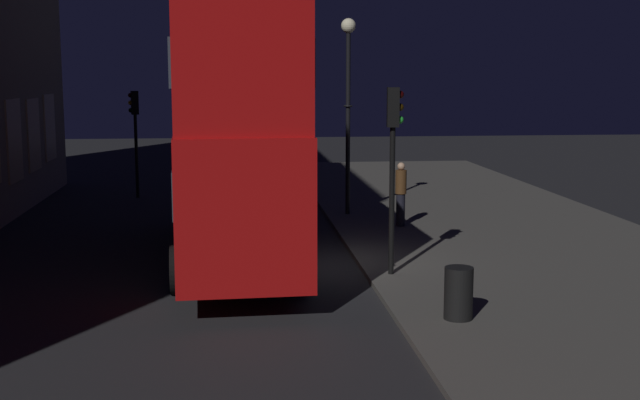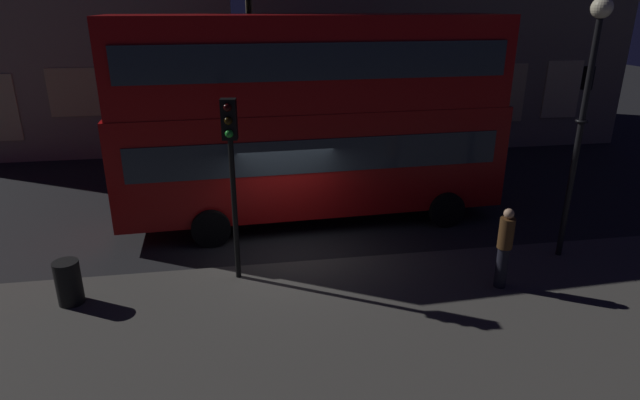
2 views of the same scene
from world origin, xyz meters
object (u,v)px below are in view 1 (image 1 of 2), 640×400
Objects in this scene: pedestrian at (401,193)px; litter_bin at (459,293)px; traffic_light_far_side at (135,121)px; double_decker_bus at (232,129)px; traffic_light_near_kerb at (393,141)px; street_lamp at (348,80)px.

pedestrian reaches higher than litter_bin.
traffic_light_far_side is 18.32m from litter_bin.
double_decker_bus is 11.38m from traffic_light_far_side.
traffic_light_near_kerb is 4.30× the size of litter_bin.
pedestrian is at bearing 37.04° from traffic_light_far_side.
traffic_light_near_kerb reaches higher than pedestrian.
double_decker_bus is at bearing 34.96° from litter_bin.
traffic_light_far_side is at bearing 179.62° from pedestrian.
pedestrian is 1.95× the size of litter_bin.
double_decker_bus reaches higher than litter_bin.
traffic_light_far_side is at bearing 24.43° from litter_bin.
traffic_light_near_kerb is 14.81m from traffic_light_far_side.
traffic_light_far_side is 0.64× the size of street_lamp.
traffic_light_far_side is 4.08× the size of litter_bin.
pedestrian is 9.28m from litter_bin.
pedestrian is at bearing -5.07° from litter_bin.
double_decker_bus is 6.32m from pedestrian.
street_lamp reaches higher than traffic_light_far_side.
double_decker_bus is 11.50× the size of litter_bin.
street_lamp is (5.72, -3.59, 1.11)m from double_decker_bus.
street_lamp is 6.36× the size of litter_bin.
traffic_light_near_kerb is at bearing -125.27° from double_decker_bus.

